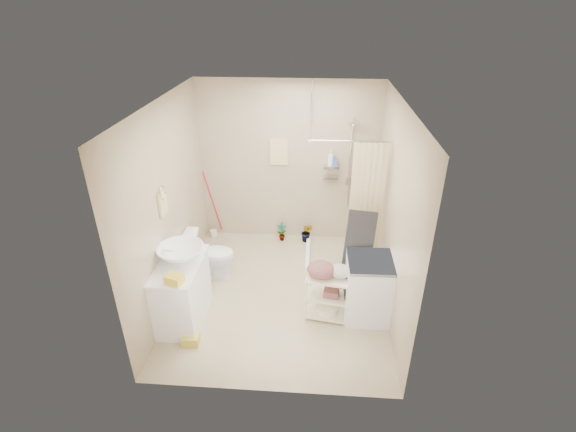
{
  "coord_description": "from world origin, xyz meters",
  "views": [
    {
      "loc": [
        0.44,
        -4.55,
        3.63
      ],
      "look_at": [
        0.09,
        0.25,
        1.09
      ],
      "focal_mm": 26.0,
      "sensor_mm": 36.0,
      "label": 1
    }
  ],
  "objects_px": {
    "laundry_rack": "(328,293)",
    "washing_machine": "(369,288)",
    "vanity": "(182,292)",
    "toilet": "(210,254)"
  },
  "relations": [
    {
      "from": "vanity",
      "to": "washing_machine",
      "type": "height_order",
      "value": "washing_machine"
    },
    {
      "from": "laundry_rack",
      "to": "washing_machine",
      "type": "bearing_deg",
      "value": 17.27
    },
    {
      "from": "washing_machine",
      "to": "vanity",
      "type": "bearing_deg",
      "value": -175.16
    },
    {
      "from": "toilet",
      "to": "laundry_rack",
      "type": "height_order",
      "value": "laundry_rack"
    },
    {
      "from": "vanity",
      "to": "laundry_rack",
      "type": "relative_size",
      "value": 1.27
    },
    {
      "from": "toilet",
      "to": "laundry_rack",
      "type": "distance_m",
      "value": 1.84
    },
    {
      "from": "vanity",
      "to": "laundry_rack",
      "type": "distance_m",
      "value": 1.8
    },
    {
      "from": "toilet",
      "to": "washing_machine",
      "type": "height_order",
      "value": "washing_machine"
    },
    {
      "from": "laundry_rack",
      "to": "vanity",
      "type": "bearing_deg",
      "value": -165.47
    },
    {
      "from": "toilet",
      "to": "washing_machine",
      "type": "bearing_deg",
      "value": -107.98
    }
  ]
}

